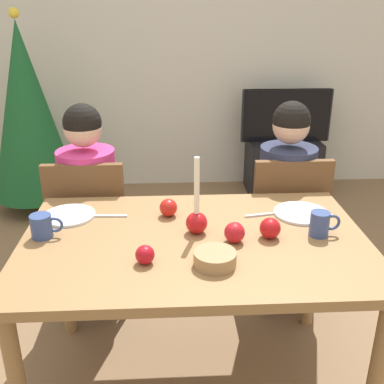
# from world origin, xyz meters

# --- Properties ---
(ground_plane) EXTENTS (7.68, 7.68, 0.00)m
(ground_plane) POSITION_xyz_m (0.00, 0.00, 0.00)
(ground_plane) COLOR brown
(back_wall) EXTENTS (6.40, 0.10, 2.60)m
(back_wall) POSITION_xyz_m (0.00, 2.60, 1.30)
(back_wall) COLOR beige
(back_wall) RESTS_ON ground
(dining_table) EXTENTS (1.40, 0.90, 0.75)m
(dining_table) POSITION_xyz_m (0.00, 0.00, 0.67)
(dining_table) COLOR olive
(dining_table) RESTS_ON ground
(chair_left) EXTENTS (0.40, 0.40, 0.90)m
(chair_left) POSITION_xyz_m (-0.53, 0.61, 0.51)
(chair_left) COLOR brown
(chair_left) RESTS_ON ground
(chair_right) EXTENTS (0.40, 0.40, 0.90)m
(chair_right) POSITION_xyz_m (0.53, 0.61, 0.51)
(chair_right) COLOR brown
(chair_right) RESTS_ON ground
(person_left_child) EXTENTS (0.30, 0.30, 1.17)m
(person_left_child) POSITION_xyz_m (-0.53, 0.64, 0.57)
(person_left_child) COLOR #33384C
(person_left_child) RESTS_ON ground
(person_right_child) EXTENTS (0.30, 0.30, 1.17)m
(person_right_child) POSITION_xyz_m (0.53, 0.64, 0.57)
(person_right_child) COLOR #33384C
(person_right_child) RESTS_ON ground
(tv_stand) EXTENTS (0.64, 0.40, 0.48)m
(tv_stand) POSITION_xyz_m (0.94, 2.30, 0.24)
(tv_stand) COLOR black
(tv_stand) RESTS_ON ground
(tv) EXTENTS (0.79, 0.05, 0.46)m
(tv) POSITION_xyz_m (0.94, 2.30, 0.71)
(tv) COLOR black
(tv) RESTS_ON tv_stand
(christmas_tree) EXTENTS (0.69, 0.69, 1.60)m
(christmas_tree) POSITION_xyz_m (-1.21, 2.03, 0.83)
(christmas_tree) COLOR brown
(christmas_tree) RESTS_ON ground
(candle_centerpiece) EXTENTS (0.09, 0.09, 0.33)m
(candle_centerpiece) POSITION_xyz_m (0.01, 0.05, 0.82)
(candle_centerpiece) COLOR red
(candle_centerpiece) RESTS_ON dining_table
(plate_left) EXTENTS (0.23, 0.23, 0.01)m
(plate_left) POSITION_xyz_m (-0.55, 0.23, 0.76)
(plate_left) COLOR silver
(plate_left) RESTS_ON dining_table
(plate_right) EXTENTS (0.24, 0.24, 0.01)m
(plate_right) POSITION_xyz_m (0.49, 0.20, 0.76)
(plate_right) COLOR silver
(plate_right) RESTS_ON dining_table
(mug_left) EXTENTS (0.13, 0.09, 0.10)m
(mug_left) POSITION_xyz_m (-0.61, 0.05, 0.80)
(mug_left) COLOR #33477F
(mug_left) RESTS_ON dining_table
(mug_right) EXTENTS (0.13, 0.08, 0.10)m
(mug_right) POSITION_xyz_m (0.51, 0.00, 0.80)
(mug_right) COLOR #33477F
(mug_right) RESTS_ON dining_table
(fork_left) EXTENTS (0.18, 0.02, 0.01)m
(fork_left) POSITION_xyz_m (-0.38, 0.22, 0.75)
(fork_left) COLOR silver
(fork_left) RESTS_ON dining_table
(fork_right) EXTENTS (0.18, 0.05, 0.01)m
(fork_right) POSITION_xyz_m (0.32, 0.20, 0.75)
(fork_right) COLOR silver
(fork_right) RESTS_ON dining_table
(bowl_walnuts) EXTENTS (0.16, 0.16, 0.05)m
(bowl_walnuts) POSITION_xyz_m (0.06, -0.21, 0.78)
(bowl_walnuts) COLOR #99754C
(bowl_walnuts) RESTS_ON dining_table
(apple_near_candle) EXTENTS (0.08, 0.08, 0.08)m
(apple_near_candle) POSITION_xyz_m (-0.10, 0.22, 0.79)
(apple_near_candle) COLOR red
(apple_near_candle) RESTS_ON dining_table
(apple_by_left_plate) EXTENTS (0.07, 0.07, 0.07)m
(apple_by_left_plate) POSITION_xyz_m (-0.19, -0.18, 0.79)
(apple_by_left_plate) COLOR #AF101B
(apple_by_left_plate) RESTS_ON dining_table
(apple_by_right_mug) EXTENTS (0.08, 0.08, 0.08)m
(apple_by_right_mug) POSITION_xyz_m (0.16, -0.04, 0.79)
(apple_by_right_mug) COLOR red
(apple_by_right_mug) RESTS_ON dining_table
(apple_far_edge) EXTENTS (0.09, 0.09, 0.09)m
(apple_far_edge) POSITION_xyz_m (0.30, -0.01, 0.79)
(apple_far_edge) COLOR red
(apple_far_edge) RESTS_ON dining_table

